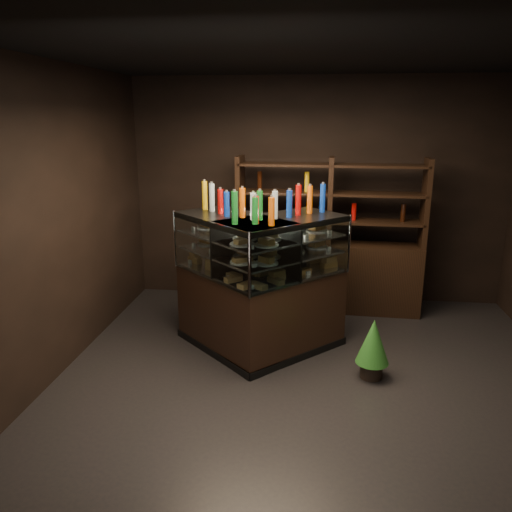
{
  "coord_description": "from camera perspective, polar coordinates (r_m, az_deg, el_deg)",
  "views": [
    {
      "loc": [
        -0.02,
        -4.27,
        2.49
      ],
      "look_at": [
        -0.6,
        0.54,
        1.12
      ],
      "focal_mm": 35.0,
      "sensor_mm": 36.0,
      "label": 1
    }
  ],
  "objects": [
    {
      "name": "ground",
      "position": [
        4.94,
        6.36,
        -14.62
      ],
      "size": [
        5.0,
        5.0,
        0.0
      ],
      "primitive_type": "plane",
      "color": "black",
      "rests_on": "ground"
    },
    {
      "name": "room_shell",
      "position": [
        4.31,
        7.14,
        8.28
      ],
      "size": [
        5.02,
        5.02,
        3.01
      ],
      "color": "black",
      "rests_on": "ground"
    },
    {
      "name": "back_shelving",
      "position": [
        6.6,
        8.18,
        -1.01
      ],
      "size": [
        2.39,
        0.51,
        2.0
      ],
      "rotation": [
        0.0,
        0.0,
        -0.04
      ],
      "color": "black",
      "rests_on": "ground"
    },
    {
      "name": "food_display",
      "position": [
        5.22,
        0.23,
        0.79
      ],
      "size": [
        1.53,
        0.98,
        0.46
      ],
      "color": "gold",
      "rests_on": "display_case"
    },
    {
      "name": "potted_conifer",
      "position": [
        5.02,
        13.26,
        -9.36
      ],
      "size": [
        0.32,
        0.32,
        0.69
      ],
      "rotation": [
        0.0,
        0.0,
        -0.27
      ],
      "color": "black",
      "rests_on": "ground"
    },
    {
      "name": "display_case",
      "position": [
        5.42,
        0.23,
        -5.82
      ],
      "size": [
        1.95,
        1.44,
        1.49
      ],
      "rotation": [
        0.0,
        0.0,
        0.0
      ],
      "color": "black",
      "rests_on": "ground"
    },
    {
      "name": "bottles_top",
      "position": [
        5.12,
        0.24,
        5.99
      ],
      "size": [
        1.35,
        0.84,
        0.3
      ],
      "color": "#B20C0A",
      "rests_on": "display_case"
    }
  ]
}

